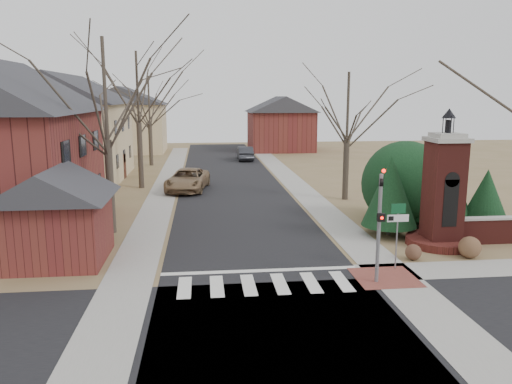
{
  "coord_description": "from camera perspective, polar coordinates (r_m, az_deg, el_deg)",
  "views": [
    {
      "loc": [
        -2.23,
        -16.92,
        7.01
      ],
      "look_at": [
        0.24,
        6.0,
        2.57
      ],
      "focal_mm": 35.0,
      "sensor_mm": 36.0,
      "label": 1
    }
  ],
  "objects": [
    {
      "name": "sign_post",
      "position": [
        21.08,
        15.87,
        -3.43
      ],
      "size": [
        0.9,
        0.07,
        2.75
      ],
      "color": "slate",
      "rests_on": "ground"
    },
    {
      "name": "bare_tree_3",
      "position": [
        34.33,
        10.48,
        10.18
      ],
      "size": [
        7.0,
        7.0,
        9.7
      ],
      "color": "#473D33",
      "rests_on": "ground"
    },
    {
      "name": "evergreen_mid",
      "position": [
        28.51,
        20.47,
        1.3
      ],
      "size": [
        3.4,
        3.4,
        4.7
      ],
      "color": "#473D33",
      "rests_on": "ground"
    },
    {
      "name": "cross_street",
      "position": [
        15.75,
        2.75,
        -15.54
      ],
      "size": [
        120.0,
        8.0,
        0.01
      ],
      "primitive_type": "cube",
      "color": "black",
      "rests_on": "ground"
    },
    {
      "name": "bare_tree_0",
      "position": [
        26.37,
        -16.94,
        11.92
      ],
      "size": [
        8.05,
        8.05,
        11.15
      ],
      "color": "#473D33",
      "rests_on": "ground"
    },
    {
      "name": "evergreen_mass",
      "position": [
        29.08,
        16.66,
        1.31
      ],
      "size": [
        4.8,
        4.8,
        4.8
      ],
      "primitive_type": "sphere",
      "color": "black",
      "rests_on": "ground"
    },
    {
      "name": "pickup_truck",
      "position": [
        37.98,
        -7.83,
        1.4
      ],
      "size": [
        3.59,
        6.21,
        1.63
      ],
      "primitive_type": "imported",
      "rotation": [
        0.0,
        0.0,
        -0.16
      ],
      "color": "#8B6D4B",
      "rests_on": "ground"
    },
    {
      "name": "main_street",
      "position": [
        39.61,
        -2.82,
        0.69
      ],
      "size": [
        8.0,
        70.0,
        0.01
      ],
      "primitive_type": "cube",
      "color": "black",
      "rests_on": "ground"
    },
    {
      "name": "garage_left",
      "position": [
        22.82,
        -21.99,
        -1.99
      ],
      "size": [
        4.8,
        4.8,
        4.29
      ],
      "color": "maroon",
      "rests_on": "ground"
    },
    {
      "name": "sidewalk_left",
      "position": [
        39.66,
        -10.34,
        0.55
      ],
      "size": [
        2.0,
        60.0,
        0.02
      ],
      "primitive_type": "cube",
      "color": "gray",
      "rests_on": "ground"
    },
    {
      "name": "house_stucco_left",
      "position": [
        45.41,
        -20.68,
        7.15
      ],
      "size": [
        9.8,
        12.8,
        9.28
      ],
      "color": "beige",
      "rests_on": "ground"
    },
    {
      "name": "sidewalk_right_main",
      "position": [
        40.24,
        4.59,
        0.84
      ],
      "size": [
        2.0,
        60.0,
        0.02
      ],
      "primitive_type": "cube",
      "color": "gray",
      "rests_on": "ground"
    },
    {
      "name": "curb_apron",
      "position": [
        20.49,
        14.54,
        -9.45
      ],
      "size": [
        2.4,
        2.4,
        0.02
      ],
      "primitive_type": "cube",
      "color": "brown",
      "rests_on": "ground"
    },
    {
      "name": "ground",
      "position": [
        18.46,
        1.29,
        -11.44
      ],
      "size": [
        120.0,
        120.0,
        0.0
      ],
      "primitive_type": "plane",
      "color": "brown",
      "rests_on": "ground"
    },
    {
      "name": "stop_bar",
      "position": [
        20.58,
        0.45,
        -9.0
      ],
      "size": [
        8.0,
        0.35,
        0.02
      ],
      "primitive_type": "cube",
      "color": "silver",
      "rests_on": "ground"
    },
    {
      "name": "distant_car",
      "position": [
        55.65,
        -1.26,
        4.45
      ],
      "size": [
        1.62,
        4.63,
        1.53
      ],
      "primitive_type": "imported",
      "rotation": [
        0.0,
        0.0,
        3.14
      ],
      "color": "#2F3036",
      "rests_on": "ground"
    },
    {
      "name": "crosswalk_zone",
      "position": [
        19.19,
        0.98,
        -10.51
      ],
      "size": [
        8.0,
        2.2,
        0.02
      ],
      "primitive_type": "cube",
      "color": "silver",
      "rests_on": "ground"
    },
    {
      "name": "evergreen_near",
      "position": [
        26.15,
        15.11,
        0.13
      ],
      "size": [
        2.8,
        2.8,
        4.1
      ],
      "color": "#473D33",
      "rests_on": "ground"
    },
    {
      "name": "house_distant_right",
      "position": [
        65.8,
        2.82,
        7.95
      ],
      "size": [
        8.8,
        8.8,
        7.3
      ],
      "color": "maroon",
      "rests_on": "ground"
    },
    {
      "name": "dry_shrub_right",
      "position": [
        23.97,
        23.24,
        -5.83
      ],
      "size": [
        0.96,
        0.96,
        0.96
      ],
      "primitive_type": "sphere",
      "color": "brown",
      "rests_on": "ground"
    },
    {
      "name": "traffic_signal_pole",
      "position": [
        19.19,
        13.95,
        -2.77
      ],
      "size": [
        0.28,
        0.41,
        4.5
      ],
      "color": "slate",
      "rests_on": "ground"
    },
    {
      "name": "brick_gate_monument",
      "position": [
        25.1,
        20.57,
        -0.94
      ],
      "size": [
        3.2,
        3.2,
        6.47
      ],
      "color": "#571E19",
      "rests_on": "ground"
    },
    {
      "name": "bare_tree_2",
      "position": [
        52.19,
        -12.16,
        10.67
      ],
      "size": [
        7.35,
        7.35,
        10.19
      ],
      "color": "#473D33",
      "rests_on": "ground"
    },
    {
      "name": "bare_tree_1",
      "position": [
        39.23,
        -13.43,
        12.09
      ],
      "size": [
        8.4,
        8.4,
        11.64
      ],
      "color": "#473D33",
      "rests_on": "ground"
    },
    {
      "name": "evergreen_far",
      "position": [
        28.73,
        24.83,
        -0.38
      ],
      "size": [
        2.4,
        2.4,
        3.3
      ],
      "color": "#473D33",
      "rests_on": "ground"
    },
    {
      "name": "house_distant_left",
      "position": [
        65.71,
        -14.85,
        8.13
      ],
      "size": [
        10.8,
        8.8,
        8.53
      ],
      "color": "beige",
      "rests_on": "ground"
    },
    {
      "name": "dry_shrub_left",
      "position": [
        22.87,
        17.54,
        -6.57
      ],
      "size": [
        0.7,
        0.7,
        0.7
      ],
      "primitive_type": "sphere",
      "color": "brown",
      "rests_on": "ground"
    }
  ]
}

